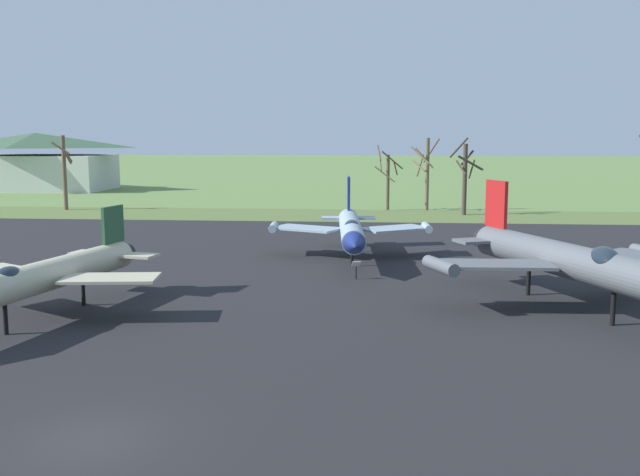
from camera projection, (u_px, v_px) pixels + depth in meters
ground_plane at (89, 442)px, 19.72m from camera, size 600.00×600.00×0.00m
asphalt_apron at (233, 292)px, 38.62m from camera, size 91.17×63.90×0.05m
grass_verge_strip at (307, 215)px, 76.04m from camera, size 151.17×12.00×0.06m
jet_fighter_front_left at (43, 276)px, 32.30m from camera, size 10.22×14.58×4.73m
jet_fighter_front_right at (351, 229)px, 48.33m from camera, size 11.52×15.27×5.33m
info_placard_front_right at (356, 268)px, 41.78m from camera, size 0.58×0.43×1.13m
jet_fighter_rear_center at (573, 261)px, 34.03m from camera, size 12.99×16.59×5.90m
bare_tree_far_left at (65, 170)px, 80.69m from camera, size 2.02×1.66×8.47m
bare_tree_left_of_center at (387, 177)px, 80.80m from camera, size 3.23×2.63×7.41m
bare_tree_center at (426, 170)px, 80.14m from camera, size 3.31×3.32×8.18m
bare_tree_right_of_center at (465, 175)px, 75.52m from camera, size 3.49×3.54×8.25m
visitor_building at (37, 162)px, 111.65m from camera, size 23.17×14.24×8.88m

